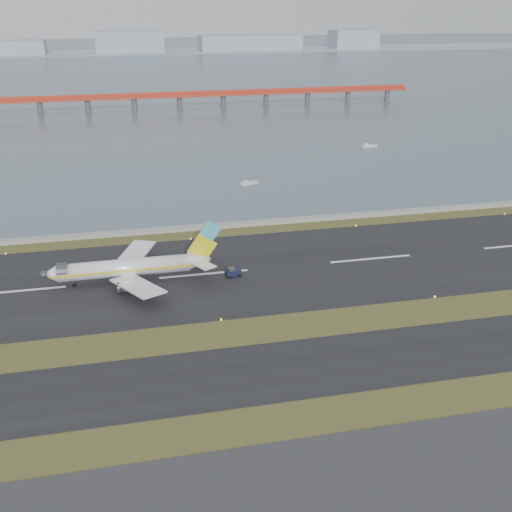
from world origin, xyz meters
name	(u,v)px	position (x,y,z in m)	size (l,w,h in m)	color
ground	(228,340)	(0.00, 0.00, 0.00)	(1000.00, 1000.00, 0.00)	#314217
taxiway_strip	(242,375)	(0.00, -12.00, 0.05)	(1000.00, 18.00, 0.10)	black
runway_strip	(204,274)	(0.00, 30.00, 0.05)	(1000.00, 45.00, 0.10)	black
seawall	(187,228)	(0.00, 60.00, 0.50)	(1000.00, 2.50, 1.00)	gray
bay_water	(127,69)	(0.00, 460.00, 0.00)	(1400.00, 800.00, 1.30)	#4C5D6D
red_pier	(179,96)	(20.00, 250.00, 7.28)	(260.00, 5.00, 10.20)	#B2321E
far_shoreline	(133,46)	(13.62, 620.00, 6.07)	(1400.00, 80.00, 60.50)	#99A4B5
airliner	(132,267)	(-15.72, 29.58, 3.46)	(38.52, 32.89, 12.80)	white
pushback_tug	(233,272)	(6.19, 27.42, 1.05)	(3.66, 2.49, 2.17)	#131735
workboat_near	(248,183)	(25.26, 99.11, 0.50)	(6.77, 4.52, 1.58)	silver
workboat_far	(369,146)	(85.23, 142.48, 0.51)	(6.74, 2.56, 1.60)	silver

